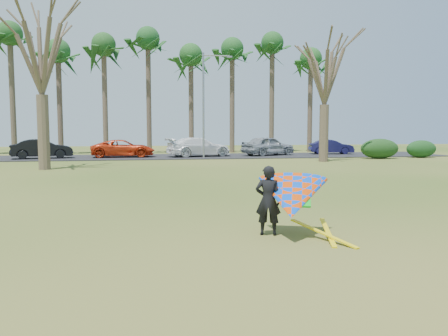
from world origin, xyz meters
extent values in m
plane|color=#214910|center=(0.00, 0.00, 0.00)|extent=(100.00, 100.00, 0.00)
cube|color=black|center=(0.00, 25.00, 0.03)|extent=(46.00, 7.00, 0.06)
cylinder|color=#483B2B|center=(-14.00, 31.00, 5.20)|extent=(0.48, 0.48, 10.40)
ellipsoid|color=#1C4719|center=(-14.00, 31.00, 10.70)|extent=(4.84, 4.84, 3.08)
cylinder|color=#48372B|center=(-10.00, 31.00, 4.50)|extent=(0.48, 0.48, 9.00)
ellipsoid|color=#1A4B1E|center=(-10.00, 31.00, 9.30)|extent=(4.84, 4.84, 3.08)
cylinder|color=brown|center=(-6.00, 31.00, 4.85)|extent=(0.48, 0.48, 9.70)
ellipsoid|color=#19461A|center=(-6.00, 31.00, 10.00)|extent=(4.84, 4.84, 3.08)
cylinder|color=#46372A|center=(-2.00, 31.00, 5.20)|extent=(0.48, 0.48, 10.40)
ellipsoid|color=#1A491E|center=(-2.00, 31.00, 10.70)|extent=(4.84, 4.84, 3.08)
cylinder|color=#453529|center=(2.00, 31.00, 4.50)|extent=(0.48, 0.48, 9.00)
ellipsoid|color=#1A4518|center=(2.00, 31.00, 9.30)|extent=(4.84, 4.84, 3.08)
cylinder|color=#47372A|center=(6.00, 31.00, 4.85)|extent=(0.48, 0.48, 9.70)
ellipsoid|color=#1C4E1D|center=(6.00, 31.00, 10.00)|extent=(4.84, 4.84, 3.08)
cylinder|color=#46362A|center=(10.00, 31.00, 5.20)|extent=(0.48, 0.48, 10.40)
ellipsoid|color=#1B481A|center=(10.00, 31.00, 10.70)|extent=(4.84, 4.84, 3.08)
cylinder|color=#48392B|center=(14.00, 31.00, 4.50)|extent=(0.48, 0.48, 9.00)
ellipsoid|color=#1E4A1A|center=(14.00, 31.00, 9.30)|extent=(4.84, 4.84, 3.08)
cylinder|color=brown|center=(-8.00, 15.00, 2.10)|extent=(0.64, 0.64, 4.20)
cylinder|color=#49382B|center=(10.00, 18.00, 1.99)|extent=(0.64, 0.64, 3.99)
cylinder|color=gray|center=(2.00, 22.00, 4.00)|extent=(0.16, 0.16, 8.00)
cylinder|color=gray|center=(3.00, 22.00, 7.80)|extent=(2.00, 0.10, 0.10)
cube|color=gray|center=(4.00, 22.00, 7.75)|extent=(0.40, 0.18, 0.12)
ellipsoid|color=#153513|center=(15.48, 20.08, 0.78)|extent=(3.10, 1.41, 1.55)
ellipsoid|color=#143817|center=(19.41, 20.59, 0.70)|extent=(2.53, 1.19, 1.40)
imported|color=black|center=(-10.15, 24.12, 0.79)|extent=(4.69, 2.54, 1.47)
imported|color=red|center=(-4.13, 24.71, 0.75)|extent=(4.99, 2.31, 1.38)
imported|color=white|center=(1.95, 24.50, 0.83)|extent=(5.69, 3.51, 1.54)
imported|color=#90969C|center=(7.94, 24.99, 0.87)|extent=(5.15, 3.67, 1.63)
imported|color=#181644|center=(14.08, 25.93, 0.70)|extent=(4.07, 1.99, 1.28)
imported|color=black|center=(0.23, -2.07, 0.75)|extent=(0.63, 0.51, 1.51)
cone|color=blue|center=(0.68, -2.32, 0.85)|extent=(2.13, 2.39, 2.02)
cube|color=#0CBF19|center=(0.80, -2.40, 0.80)|extent=(0.62, 0.60, 0.24)
cube|color=yellow|center=(1.23, -2.67, 0.01)|extent=(0.85, 1.66, 0.28)
cube|color=yellow|center=(1.43, -2.47, 0.01)|extent=(0.56, 1.76, 0.22)
camera|label=1|loc=(-2.33, -11.02, 2.28)|focal=35.00mm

